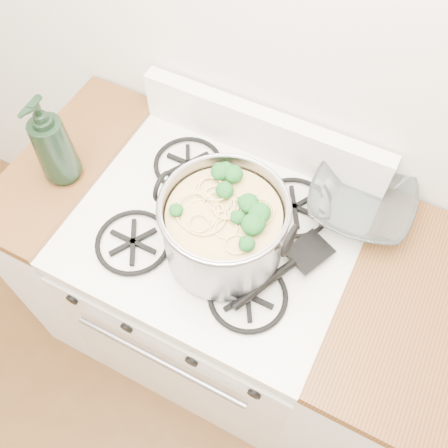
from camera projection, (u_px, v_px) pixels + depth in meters
gas_range at (217, 296)px, 1.76m from camera, size 0.76×0.66×0.92m
counter_left at (98, 235)px, 1.87m from camera, size 0.25×0.65×0.92m
stock_pot at (224, 229)px, 1.22m from camera, size 0.34×0.31×0.21m
spatula at (309, 250)px, 1.29m from camera, size 0.39×0.40×0.02m
glass_bowl at (359, 206)px, 1.36m from camera, size 0.12×0.12×0.03m
bottle at (51, 141)px, 1.32m from camera, size 0.11×0.11×0.29m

